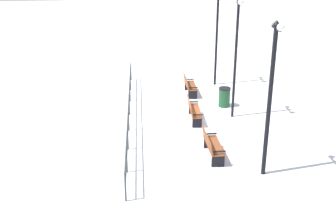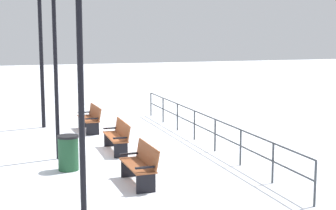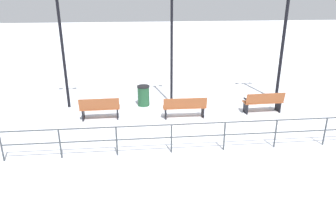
% 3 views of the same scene
% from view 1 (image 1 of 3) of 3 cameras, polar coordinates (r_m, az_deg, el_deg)
% --- Properties ---
extents(ground_plane, '(80.00, 80.00, 0.00)m').
position_cam_1_polar(ground_plane, '(18.26, 4.10, -2.05)').
color(ground_plane, white).
rests_on(ground_plane, ground).
extents(bench_nearest, '(0.61, 1.64, 0.90)m').
position_cam_1_polar(bench_nearest, '(15.10, 5.90, -5.35)').
color(bench_nearest, brown).
rests_on(bench_nearest, ground).
extents(bench_second, '(0.51, 1.70, 0.89)m').
position_cam_1_polar(bench_second, '(18.05, 3.42, -0.68)').
color(bench_second, brown).
rests_on(bench_second, ground).
extents(bench_third, '(0.57, 1.54, 0.93)m').
position_cam_1_polar(bench_third, '(21.16, 2.87, 2.67)').
color(bench_third, brown).
rests_on(bench_third, ground).
extents(lamppost_near, '(0.23, 0.99, 5.06)m').
position_cam_1_polar(lamppost_near, '(13.31, 13.67, 2.74)').
color(lamppost_near, black).
rests_on(lamppost_near, ground).
extents(lamppost_middle, '(0.24, 0.91, 5.09)m').
position_cam_1_polar(lamppost_middle, '(17.81, 9.18, 8.51)').
color(lamppost_middle, black).
rests_on(lamppost_middle, ground).
extents(lamppost_far, '(0.24, 0.94, 5.11)m').
position_cam_1_polar(lamppost_far, '(22.12, 6.63, 11.00)').
color(lamppost_far, black).
rests_on(lamppost_far, ground).
extents(waterfront_railing, '(0.05, 11.79, 0.97)m').
position_cam_1_polar(waterfront_railing, '(17.86, -5.27, -0.39)').
color(waterfront_railing, '#383D42').
rests_on(waterfront_railing, ground).
extents(trash_bin, '(0.54, 0.54, 0.90)m').
position_cam_1_polar(trash_bin, '(19.76, 7.57, 1.07)').
color(trash_bin, '#1E4C2D').
rests_on(trash_bin, ground).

